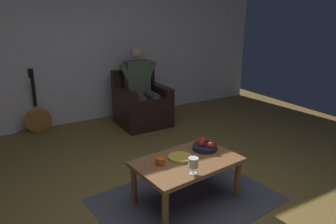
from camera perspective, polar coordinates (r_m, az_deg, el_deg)
The scene contains 11 objects.
ground_plane at distance 2.87m, azimuth 5.01°, elevation -20.04°, with size 7.68×7.68×0.00m, color brown.
wall_back at distance 5.25m, azimuth -15.30°, elevation 13.08°, with size 6.80×0.06×2.75m, color silver.
rug at distance 3.16m, azimuth 3.41°, elevation -15.93°, with size 1.68×1.22×0.01m, color #454550.
armchair at distance 5.06m, azimuth -4.96°, elevation 1.24°, with size 0.77×0.80×0.88m.
person_seated at distance 4.98m, azimuth -5.13°, elevation 5.31°, with size 0.66×0.60×1.27m.
coffee_table at distance 2.97m, azimuth 3.55°, elevation -9.97°, with size 1.04×0.73×0.44m.
guitar at distance 5.12m, azimuth -23.07°, elevation -1.01°, with size 0.39×0.28×0.98m.
wine_glass_near at distance 2.66m, azimuth 4.73°, elevation -9.53°, with size 0.09×0.09×0.15m.
fruit_bowl at distance 3.15m, azimuth 6.88°, elevation -6.34°, with size 0.25×0.25×0.11m.
decorative_dish at distance 2.96m, azimuth 2.29°, elevation -8.43°, with size 0.23×0.23×0.02m, color gold.
candle_jar at distance 2.84m, azimuth -1.47°, elevation -9.10°, with size 0.08×0.08×0.07m, color #BC5514.
Camera 1 is at (1.31, 1.85, 1.76)m, focal length 32.71 mm.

